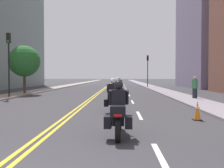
% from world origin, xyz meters
% --- Properties ---
extents(ground_plane, '(264.00, 264.00, 0.00)m').
position_xyz_m(ground_plane, '(0.00, 48.00, 0.00)').
color(ground_plane, '#353439').
extents(sidewalk_left, '(2.21, 144.00, 0.12)m').
position_xyz_m(sidewalk_left, '(-7.23, 48.00, 0.06)').
color(sidewalk_left, gray).
rests_on(sidewalk_left, ground).
extents(sidewalk_right, '(2.21, 144.00, 0.12)m').
position_xyz_m(sidewalk_right, '(7.23, 48.00, 0.06)').
color(sidewalk_right, gray).
rests_on(sidewalk_right, ground).
extents(centreline_yellow_inner, '(0.12, 132.00, 0.01)m').
position_xyz_m(centreline_yellow_inner, '(-0.12, 48.00, 0.00)').
color(centreline_yellow_inner, yellow).
rests_on(centreline_yellow_inner, ground).
extents(centreline_yellow_outer, '(0.12, 132.00, 0.01)m').
position_xyz_m(centreline_yellow_outer, '(0.12, 48.00, 0.00)').
color(centreline_yellow_outer, yellow).
rests_on(centreline_yellow_outer, ground).
extents(lane_dashes_white, '(0.14, 56.40, 0.01)m').
position_xyz_m(lane_dashes_white, '(3.06, 29.00, 0.00)').
color(lane_dashes_white, silver).
rests_on(lane_dashes_white, ground).
extents(building_right_1, '(6.85, 15.11, 19.74)m').
position_xyz_m(building_right_1, '(16.08, 37.62, 9.87)').
color(building_right_1, gray).
rests_on(building_right_1, ground).
extents(motorcycle_0, '(0.77, 2.15, 1.60)m').
position_xyz_m(motorcycle_0, '(2.17, 3.96, 0.64)').
color(motorcycle_0, black).
rests_on(motorcycle_0, ground).
extents(motorcycle_1, '(0.76, 2.25, 1.64)m').
position_xyz_m(motorcycle_1, '(1.86, 8.94, 0.66)').
color(motorcycle_1, black).
rests_on(motorcycle_1, ground).
extents(motorcycle_2, '(0.77, 2.11, 1.62)m').
position_xyz_m(motorcycle_2, '(2.01, 14.28, 0.65)').
color(motorcycle_2, black).
rests_on(motorcycle_2, ground).
extents(motorcycle_3, '(0.77, 2.31, 1.67)m').
position_xyz_m(motorcycle_3, '(2.16, 19.94, 0.67)').
color(motorcycle_3, black).
rests_on(motorcycle_3, ground).
extents(traffic_cone_0, '(0.33, 0.33, 0.77)m').
position_xyz_m(traffic_cone_0, '(5.25, 6.80, 0.38)').
color(traffic_cone_0, black).
rests_on(traffic_cone_0, ground).
extents(traffic_light_near, '(0.28, 0.38, 5.14)m').
position_xyz_m(traffic_light_near, '(-6.53, 16.67, 3.50)').
color(traffic_light_near, black).
rests_on(traffic_light_near, ground).
extents(traffic_light_far, '(0.28, 0.38, 4.97)m').
position_xyz_m(traffic_light_far, '(6.53, 36.44, 3.43)').
color(traffic_light_far, black).
rests_on(traffic_light_far, ground).
extents(pedestrian_0, '(0.37, 0.42, 1.73)m').
position_xyz_m(pedestrian_0, '(7.74, 15.71, 0.89)').
color(pedestrian_0, '#202B34').
rests_on(pedestrian_0, ground).
extents(street_tree_0, '(2.96, 2.96, 4.66)m').
position_xyz_m(street_tree_0, '(-6.85, 20.85, 3.17)').
color(street_tree_0, '#4A3626').
rests_on(street_tree_0, ground).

